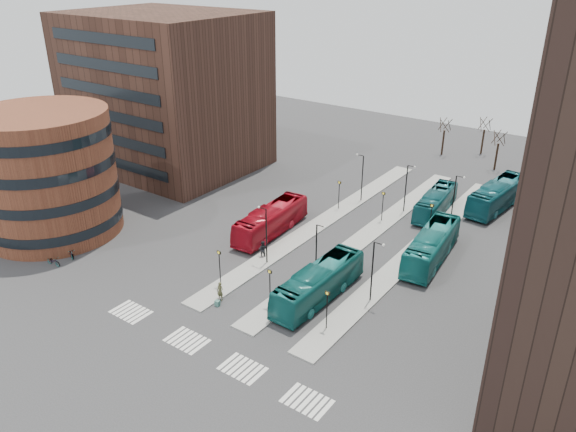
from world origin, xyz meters
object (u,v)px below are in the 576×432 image
Objects in this scene: teal_bus_c at (432,245)px; commuter_a at (263,249)px; teal_bus_a at (319,283)px; bicycle_near at (53,261)px; commuter_b at (307,275)px; bicycle_mid at (71,253)px; teal_bus_b at (436,202)px; bicycle_far at (71,253)px; commuter_c at (306,282)px; red_bus at (271,220)px; teal_bus_d at (498,195)px; suitcase at (217,303)px; traveller at (220,291)px.

teal_bus_c reaches higher than commuter_a.
teal_bus_a reaches higher than bicycle_near.
commuter_b is 26.16m from bicycle_near.
commuter_b is 25.22m from bicycle_mid.
teal_bus_b is 23.59m from commuter_a.
bicycle_far reaches higher than bicycle_near.
commuter_c is 0.82× the size of bicycle_far.
red_bus is at bearing -170.48° from teal_bus_c.
teal_bus_d is 7.46× the size of bicycle_mid.
bicycle_near is at bearing -122.05° from teal_bus_d.
commuter_a is at bearing 161.62° from teal_bus_a.
suitcase is 0.30× the size of bicycle_near.
teal_bus_a reaches higher than commuter_b.
red_bus reaches higher than teal_bus_b.
red_bus reaches higher than bicycle_near.
bicycle_far is at bearing -123.50° from teal_bus_d.
commuter_c is 0.86× the size of bicycle_near.
teal_bus_d is 6.57× the size of bicycle_far.
teal_bus_c is 14.39m from commuter_c.
traveller is 1.00× the size of commuter_a.
teal_bus_b reaches higher than commuter_a.
teal_bus_d is 6.88× the size of bicycle_near.
teal_bus_b is 42.51m from bicycle_mid.
teal_bus_b is 0.87× the size of teal_bus_c.
suitcase is at bearing 81.34° from commuter_a.
bicycle_far is (-23.55, -9.31, -0.28)m from commuter_c.
teal_bus_c is 8.02× the size of commuter_b.
teal_bus_b is 6.33× the size of bicycle_mid.
commuter_a is at bearing 100.74° from suitcase.
traveller is at bearing -105.36° from teal_bus_d.
suitcase is 0.29× the size of bicycle_far.
teal_bus_c is at bearing -36.87° from bicycle_mid.
teal_bus_d is 31.05m from commuter_c.
commuter_c is at bearing -70.99° from bicycle_near.
commuter_a is at bearing -65.14° from red_bus.
teal_bus_a is 2.18m from commuter_c.
bicycle_mid is (0.00, 2.10, 0.03)m from bicycle_near.
teal_bus_a is at bearing 138.51° from commuter_a.
commuter_c is (-8.91, -29.73, -0.95)m from teal_bus_d.
teal_bus_b is 6.79× the size of commuter_c.
commuter_a is 20.20m from bicycle_mid.
teal_bus_c is 17.52m from teal_bus_d.
commuter_c is at bearing -100.44° from teal_bus_d.
bicycle_far is (-31.01, -21.58, -1.19)m from teal_bus_c.
commuter_a is at bearing 96.35° from traveller.
teal_bus_d is at bearing 42.06° from teal_bus_b.
red_bus reaches higher than bicycle_far.
bicycle_near is (-26.82, -35.07, -0.99)m from teal_bus_b.
red_bus reaches higher than suitcase.
teal_bus_a reaches higher than red_bus.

